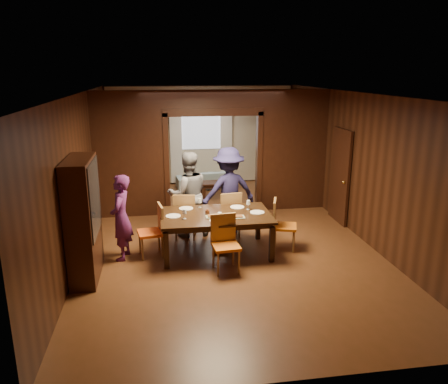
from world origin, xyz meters
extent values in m
plane|color=#583319|center=(0.00, 0.00, 0.00)|extent=(9.00, 9.00, 0.00)
cube|color=silver|center=(0.00, 0.00, 2.90)|extent=(5.50, 9.00, 0.02)
cube|color=black|center=(0.00, 4.50, 1.45)|extent=(5.50, 0.02, 2.90)
cube|color=black|center=(-2.75, 0.00, 1.45)|extent=(0.02, 9.00, 2.90)
cube|color=black|center=(2.75, 0.00, 1.45)|extent=(0.02, 9.00, 2.90)
cube|color=black|center=(-1.93, 1.60, 1.20)|extent=(1.65, 0.15, 2.40)
cube|color=black|center=(1.93, 1.60, 1.20)|extent=(1.65, 0.15, 2.40)
cube|color=black|center=(0.00, 1.60, 2.65)|extent=(5.50, 0.15, 0.50)
cube|color=beige|center=(0.00, 4.47, 1.45)|extent=(5.40, 0.04, 2.85)
imported|color=#551D56|center=(-1.99, -0.85, 0.78)|extent=(0.47, 0.63, 1.56)
imported|color=slate|center=(-0.71, 0.14, 0.88)|extent=(0.93, 0.77, 1.76)
imported|color=#1C183E|center=(0.13, 0.17, 0.91)|extent=(1.30, 0.92, 1.82)
imported|color=#97B8C6|center=(0.08, 3.85, 0.25)|extent=(1.77, 0.82, 0.50)
imported|color=black|center=(-0.20, -0.80, 0.80)|extent=(0.30, 0.30, 0.07)
cube|color=black|center=(-0.28, -0.86, 0.38)|extent=(2.03, 1.26, 0.76)
cube|color=black|center=(0.20, 2.91, 0.20)|extent=(0.80, 0.50, 0.40)
cube|color=black|center=(-2.53, -1.50, 1.00)|extent=(0.40, 1.20, 2.00)
cube|color=black|center=(2.70, 0.50, 1.05)|extent=(0.06, 0.90, 2.10)
cube|color=silver|center=(0.00, 4.44, 1.70)|extent=(1.20, 0.03, 1.30)
cube|color=white|center=(-0.75, 4.40, 1.25)|extent=(0.35, 0.06, 2.40)
cube|color=white|center=(0.75, 4.40, 1.25)|extent=(0.35, 0.06, 2.40)
cylinder|color=silver|center=(-1.06, -0.86, 0.77)|extent=(0.27, 0.27, 0.01)
cylinder|color=white|center=(-0.80, -0.44, 0.77)|extent=(0.27, 0.27, 0.01)
cylinder|color=white|center=(0.19, -0.50, 0.77)|extent=(0.27, 0.27, 0.01)
cylinder|color=silver|center=(0.50, -0.88, 0.77)|extent=(0.27, 0.27, 0.01)
cylinder|color=silver|center=(-0.31, -1.23, 0.77)|extent=(0.27, 0.27, 0.01)
cube|color=gray|center=(-0.33, -1.01, 0.78)|extent=(0.30, 0.20, 0.04)
cube|color=gray|center=(0.06, -1.10, 0.78)|extent=(0.30, 0.20, 0.04)
cylinder|color=silver|center=(-0.26, -1.18, 0.83)|extent=(0.07, 0.07, 0.14)
camera|label=1|loc=(-1.29, -8.43, 3.33)|focal=35.00mm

